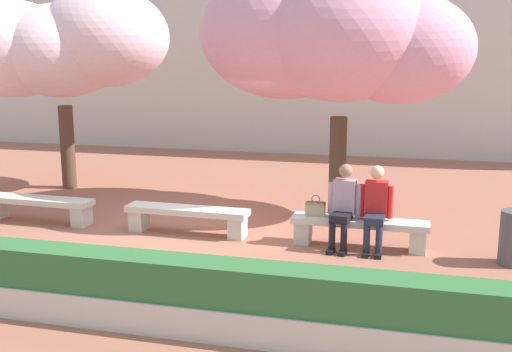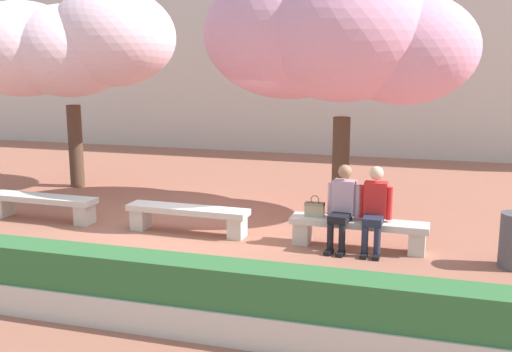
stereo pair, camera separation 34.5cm
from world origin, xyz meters
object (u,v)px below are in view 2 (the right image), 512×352
at_px(stone_bench_near_west, 188,215).
at_px(cherry_tree_secondary, 67,46).
at_px(stone_bench_center, 358,229).
at_px(person_seated_right, 375,206).
at_px(stone_bench_west_end, 42,203).
at_px(handbag, 315,208).
at_px(person_seated_left, 342,204).
at_px(cherry_tree_main, 334,37).

bearing_deg(stone_bench_near_west, cherry_tree_secondary, 145.87).
height_order(stone_bench_center, person_seated_right, person_seated_right).
height_order(stone_bench_near_west, person_seated_right, person_seated_right).
xyz_separation_m(stone_bench_west_end, handbag, (4.97, 0.02, 0.27)).
bearing_deg(person_seated_right, stone_bench_center, 167.24).
height_order(stone_bench_near_west, stone_bench_center, same).
height_order(person_seated_left, cherry_tree_main, cherry_tree_main).
bearing_deg(stone_bench_west_end, handbag, 0.19).
bearing_deg(cherry_tree_secondary, handbag, -23.45).
relative_size(handbag, cherry_tree_secondary, 0.07).
relative_size(stone_bench_center, person_seated_left, 1.63).
xyz_separation_m(handbag, cherry_tree_secondary, (-6.02, 2.61, 2.54)).
bearing_deg(handbag, stone_bench_west_end, -179.81).
bearing_deg(cherry_tree_secondary, stone_bench_west_end, -68.24).
height_order(stone_bench_center, handbag, handbag).
relative_size(stone_bench_center, person_seated_right, 1.63).
bearing_deg(person_seated_left, stone_bench_west_end, 179.44).
distance_m(handbag, cherry_tree_secondary, 7.04).
relative_size(person_seated_left, handbag, 3.81).
distance_m(stone_bench_center, cherry_tree_main, 3.59).
relative_size(stone_bench_center, handbag, 6.20).
distance_m(person_seated_left, cherry_tree_secondary, 7.40).
height_order(person_seated_left, cherry_tree_secondary, cherry_tree_secondary).
distance_m(stone_bench_west_end, handbag, 4.98).
height_order(stone_bench_center, person_seated_left, person_seated_left).
bearing_deg(stone_bench_center, person_seated_left, -167.85).
xyz_separation_m(person_seated_right, cherry_tree_main, (-1.01, 1.98, 2.54)).
bearing_deg(cherry_tree_secondary, person_seated_right, -21.12).
bearing_deg(stone_bench_near_west, person_seated_right, -1.00).
relative_size(stone_bench_center, cherry_tree_secondary, 0.44).
distance_m(stone_bench_west_end, person_seated_left, 5.43).
distance_m(stone_bench_west_end, cherry_tree_main, 6.01).
distance_m(stone_bench_center, person_seated_left, 0.46).
height_order(person_seated_left, person_seated_right, same).
bearing_deg(cherry_tree_secondary, person_seated_left, -22.54).
bearing_deg(cherry_tree_main, stone_bench_near_west, -136.81).
xyz_separation_m(stone_bench_near_west, cherry_tree_secondary, (-3.88, 2.63, 2.81)).
height_order(handbag, cherry_tree_secondary, cherry_tree_secondary).
xyz_separation_m(person_seated_right, cherry_tree_secondary, (-6.94, 2.68, 2.42)).
bearing_deg(handbag, cherry_tree_secondary, 156.55).
xyz_separation_m(stone_bench_near_west, person_seated_right, (3.07, -0.05, 0.39)).
bearing_deg(person_seated_left, cherry_tree_secondary, 157.46).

